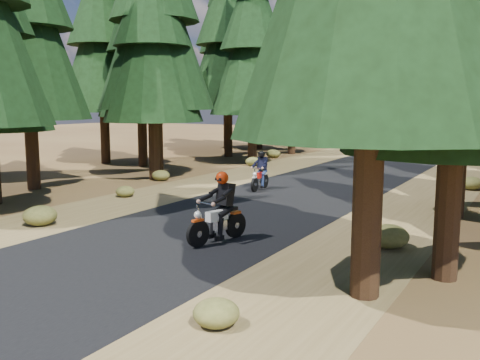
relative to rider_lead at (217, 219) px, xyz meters
name	(u,v)px	position (x,y,z in m)	size (l,w,h in m)	color
ground	(215,223)	(-1.27, 1.85, -0.61)	(120.00, 120.00, 0.00)	#4D331B
road	(286,197)	(-1.27, 6.85, -0.60)	(6.00, 100.00, 0.01)	black
shoulder_l	(187,188)	(-5.87, 6.85, -0.60)	(3.20, 100.00, 0.01)	brown
shoulder_r	(411,209)	(3.33, 6.85, -0.60)	(3.20, 100.00, 0.01)	brown
pine_forest	(399,31)	(-1.29, 22.90, 7.28)	(34.59, 55.08, 16.32)	black
understory_shrubs	(322,187)	(-0.41, 8.30, -0.34)	(15.33, 30.89, 0.58)	#474C1E
rider_lead	(217,219)	(0.00, 0.00, 0.00)	(1.08, 2.11, 1.80)	silver
rider_follow	(260,177)	(-2.92, 7.82, -0.07)	(0.73, 1.82, 1.58)	maroon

